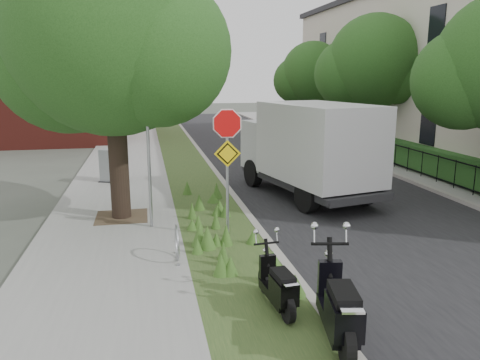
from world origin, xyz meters
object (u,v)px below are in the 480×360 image
(scooter_near, at_px, (279,291))
(sign_assembly, at_px, (227,147))
(utility_cabinet, at_px, (112,166))
(box_truck, at_px, (309,145))
(scooter_far, at_px, (340,315))

(scooter_near, bearing_deg, sign_assembly, 92.98)
(sign_assembly, height_order, utility_cabinet, sign_assembly)
(box_truck, bearing_deg, utility_cabinet, 153.96)
(sign_assembly, distance_m, scooter_near, 4.22)
(scooter_far, bearing_deg, scooter_near, 116.22)
(sign_assembly, bearing_deg, scooter_far, -81.24)
(box_truck, bearing_deg, scooter_near, -112.82)
(sign_assembly, xyz_separation_m, box_truck, (3.37, 3.75, -0.60))
(scooter_far, height_order, box_truck, box_truck)
(sign_assembly, distance_m, scooter_far, 5.28)
(utility_cabinet, bearing_deg, box_truck, -26.04)
(scooter_far, xyz_separation_m, utility_cabinet, (-3.87, 11.84, 0.11))
(utility_cabinet, bearing_deg, scooter_far, -71.89)
(box_truck, relative_size, utility_cabinet, 5.17)
(sign_assembly, distance_m, box_truck, 5.08)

